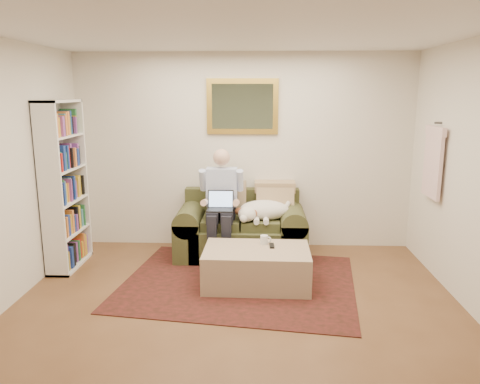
# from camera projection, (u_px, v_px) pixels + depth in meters

# --- Properties ---
(room_shell) EXTENTS (4.51, 5.00, 2.61)m
(room_shell) POSITION_uv_depth(u_px,v_px,m) (235.00, 182.00, 4.18)
(room_shell) COLOR brown
(room_shell) RESTS_ON ground
(rug) EXTENTS (2.77, 2.34, 0.01)m
(rug) POSITION_uv_depth(u_px,v_px,m) (239.00, 282.00, 5.23)
(rug) COLOR black
(rug) RESTS_ON room_shell
(sofa) EXTENTS (1.65, 0.84, 0.99)m
(sofa) POSITION_uv_depth(u_px,v_px,m) (241.00, 234.00, 6.05)
(sofa) COLOR #444324
(sofa) RESTS_ON room_shell
(seated_man) EXTENTS (0.54, 0.78, 1.39)m
(seated_man) POSITION_uv_depth(u_px,v_px,m) (221.00, 206.00, 5.83)
(seated_man) COLOR #8C9BD8
(seated_man) RESTS_ON sofa
(laptop) EXTENTS (0.32, 0.25, 0.23)m
(laptop) POSITION_uv_depth(u_px,v_px,m) (220.00, 205.00, 5.76)
(laptop) COLOR black
(laptop) RESTS_ON seated_man
(sleeping_dog) EXTENTS (0.68, 0.43, 0.25)m
(sleeping_dog) POSITION_uv_depth(u_px,v_px,m) (264.00, 210.00, 5.88)
(sleeping_dog) COLOR white
(sleeping_dog) RESTS_ON sofa
(ottoman) EXTENTS (1.16, 0.75, 0.42)m
(ottoman) POSITION_uv_depth(u_px,v_px,m) (257.00, 267.00, 5.12)
(ottoman) COLOR tan
(ottoman) RESTS_ON room_shell
(coffee_mug) EXTENTS (0.08, 0.08, 0.10)m
(coffee_mug) POSITION_uv_depth(u_px,v_px,m) (264.00, 240.00, 5.23)
(coffee_mug) COLOR white
(coffee_mug) RESTS_ON ottoman
(tv_remote) EXTENTS (0.05, 0.15, 0.02)m
(tv_remote) POSITION_uv_depth(u_px,v_px,m) (272.00, 246.00, 5.16)
(tv_remote) COLOR black
(tv_remote) RESTS_ON ottoman
(bookshelf) EXTENTS (0.28, 0.80, 2.00)m
(bookshelf) POSITION_uv_depth(u_px,v_px,m) (64.00, 186.00, 5.54)
(bookshelf) COLOR white
(bookshelf) RESTS_ON room_shell
(wall_mirror) EXTENTS (0.94, 0.04, 0.72)m
(wall_mirror) POSITION_uv_depth(u_px,v_px,m) (242.00, 106.00, 6.12)
(wall_mirror) COLOR gold
(wall_mirror) RESTS_ON room_shell
(hanging_shirt) EXTENTS (0.06, 0.52, 0.90)m
(hanging_shirt) POSITION_uv_depth(u_px,v_px,m) (433.00, 158.00, 5.30)
(hanging_shirt) COLOR #FDD1D2
(hanging_shirt) RESTS_ON room_shell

